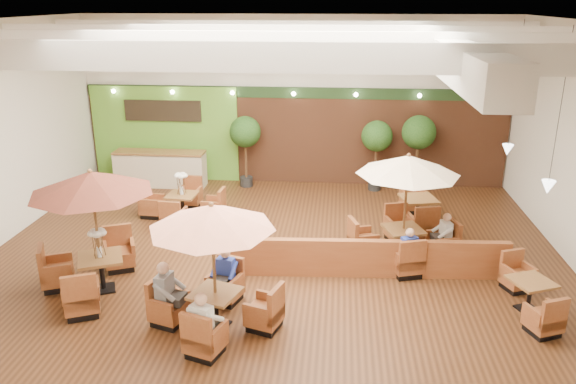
# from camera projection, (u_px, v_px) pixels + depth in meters

# --- Properties ---
(room) EXTENTS (14.04, 14.00, 5.52)m
(room) POSITION_uv_depth(u_px,v_px,m) (289.00, 100.00, 13.64)
(room) COLOR #381E0F
(room) RESTS_ON ground
(service_counter) EXTENTS (3.00, 0.75, 1.18)m
(service_counter) POSITION_uv_depth(u_px,v_px,m) (160.00, 169.00, 18.69)
(service_counter) COLOR beige
(service_counter) RESTS_ON ground
(booth_divider) EXTENTS (6.37, 0.54, 0.88)m
(booth_divider) POSITION_uv_depth(u_px,v_px,m) (366.00, 258.00, 12.59)
(booth_divider) COLOR brown
(booth_divider) RESTS_ON ground
(table_0) EXTENTS (2.69, 2.86, 2.73)m
(table_0) POSITION_uv_depth(u_px,v_px,m) (91.00, 205.00, 11.50)
(table_0) COLOR brown
(table_0) RESTS_ON ground
(table_1) EXTENTS (2.62, 2.62, 2.54)m
(table_1) POSITION_uv_depth(u_px,v_px,m) (213.00, 243.00, 10.23)
(table_1) COLOR brown
(table_1) RESTS_ON ground
(table_2) EXTENTS (2.69, 2.69, 2.61)m
(table_2) POSITION_uv_depth(u_px,v_px,m) (407.00, 188.00, 13.10)
(table_2) COLOR brown
(table_2) RESTS_ON ground
(table_3) EXTENTS (2.44, 2.44, 1.49)m
(table_3) POSITION_uv_depth(u_px,v_px,m) (183.00, 204.00, 15.98)
(table_3) COLOR brown
(table_3) RESTS_ON ground
(table_4) EXTENTS (0.99, 2.41, 0.84)m
(table_4) POSITION_uv_depth(u_px,v_px,m) (529.00, 296.00, 11.24)
(table_4) COLOR brown
(table_4) RESTS_ON ground
(table_5) EXTENTS (1.08, 2.81, 1.01)m
(table_5) POSITION_uv_depth(u_px,v_px,m) (417.00, 212.00, 15.48)
(table_5) COLOR brown
(table_5) RESTS_ON ground
(topiary_0) EXTENTS (1.02, 1.02, 2.37)m
(topiary_0) POSITION_uv_depth(u_px,v_px,m) (245.00, 135.00, 18.25)
(topiary_0) COLOR black
(topiary_0) RESTS_ON ground
(topiary_1) EXTENTS (0.99, 0.99, 2.30)m
(topiary_1) POSITION_uv_depth(u_px,v_px,m) (377.00, 139.00, 17.89)
(topiary_1) COLOR black
(topiary_1) RESTS_ON ground
(topiary_2) EXTENTS (1.07, 1.07, 2.49)m
(topiary_2) POSITION_uv_depth(u_px,v_px,m) (419.00, 135.00, 17.73)
(topiary_2) COLOR black
(topiary_2) RESTS_ON ground
(diner_0) EXTENTS (0.44, 0.41, 0.78)m
(diner_0) POSITION_uv_depth(u_px,v_px,m) (204.00, 317.00, 9.68)
(diner_0) COLOR silver
(diner_0) RESTS_ON ground
(diner_1) EXTENTS (0.39, 0.34, 0.72)m
(diner_1) POSITION_uv_depth(u_px,v_px,m) (225.00, 270.00, 11.44)
(diner_1) COLOR #263BA5
(diner_1) RESTS_ON ground
(diner_2) EXTENTS (0.38, 0.44, 0.84)m
(diner_2) POSITION_uv_depth(u_px,v_px,m) (167.00, 288.00, 10.63)
(diner_2) COLOR slate
(diner_2) RESTS_ON ground
(diner_3) EXTENTS (0.40, 0.38, 0.71)m
(diner_3) POSITION_uv_depth(u_px,v_px,m) (408.00, 246.00, 12.54)
(diner_3) COLOR #263BA5
(diner_3) RESTS_ON ground
(diner_4) EXTENTS (0.34, 0.38, 0.71)m
(diner_4) POSITION_uv_depth(u_px,v_px,m) (444.00, 231.00, 13.36)
(diner_4) COLOR silver
(diner_4) RESTS_ON ground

